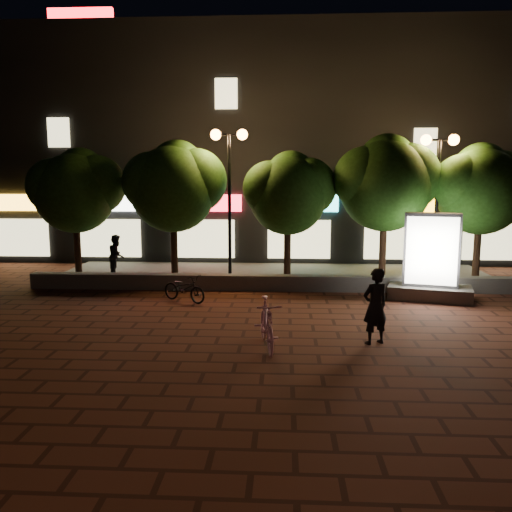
# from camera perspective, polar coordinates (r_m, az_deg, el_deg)

# --- Properties ---
(ground) EXTENTS (80.00, 80.00, 0.00)m
(ground) POSITION_cam_1_polar(r_m,az_deg,el_deg) (13.17, 1.33, -7.48)
(ground) COLOR #53271A
(ground) RESTS_ON ground
(retaining_wall) EXTENTS (16.00, 0.45, 0.50)m
(retaining_wall) POSITION_cam_1_polar(r_m,az_deg,el_deg) (17.00, 1.76, -2.94)
(retaining_wall) COLOR slate
(retaining_wall) RESTS_ON ground
(sidewalk) EXTENTS (16.00, 5.00, 0.08)m
(sidewalk) POSITION_cam_1_polar(r_m,az_deg,el_deg) (19.49, 1.94, -2.08)
(sidewalk) COLOR slate
(sidewalk) RESTS_ON ground
(building_block) EXTENTS (28.00, 8.12, 11.30)m
(building_block) POSITION_cam_1_polar(r_m,az_deg,el_deg) (25.68, 2.30, 11.59)
(building_block) COLOR black
(building_block) RESTS_ON ground
(tree_far_left) EXTENTS (3.36, 2.80, 4.63)m
(tree_far_left) POSITION_cam_1_polar(r_m,az_deg,el_deg) (19.55, -19.06, 7.08)
(tree_far_left) COLOR #331F13
(tree_far_left) RESTS_ON sidewalk
(tree_left) EXTENTS (3.60, 3.00, 4.89)m
(tree_left) POSITION_cam_1_polar(r_m,az_deg,el_deg) (18.52, -8.90, 7.86)
(tree_left) COLOR #331F13
(tree_left) RESTS_ON sidewalk
(tree_mid) EXTENTS (3.24, 2.70, 4.50)m
(tree_mid) POSITION_cam_1_polar(r_m,az_deg,el_deg) (18.12, 3.67, 7.21)
(tree_mid) COLOR #331F13
(tree_mid) RESTS_ON sidewalk
(tree_right) EXTENTS (3.72, 3.10, 5.07)m
(tree_right) POSITION_cam_1_polar(r_m,az_deg,el_deg) (18.45, 14.11, 8.08)
(tree_right) COLOR #331F13
(tree_right) RESTS_ON sidewalk
(tree_far_right) EXTENTS (3.48, 2.90, 4.76)m
(tree_far_right) POSITION_cam_1_polar(r_m,az_deg,el_deg) (19.31, 23.52, 7.06)
(tree_far_right) COLOR #331F13
(tree_far_right) RESTS_ON sidewalk
(street_lamp_left) EXTENTS (1.26, 0.36, 5.18)m
(street_lamp_left) POSITION_cam_1_polar(r_m,az_deg,el_deg) (17.96, -2.95, 9.79)
(street_lamp_left) COLOR black
(street_lamp_left) RESTS_ON sidewalk
(street_lamp_right) EXTENTS (1.26, 0.36, 4.98)m
(street_lamp_right) POSITION_cam_1_polar(r_m,az_deg,el_deg) (18.57, 19.35, 8.87)
(street_lamp_right) COLOR black
(street_lamp_right) RESTS_ON sidewalk
(ad_kiosk) EXTENTS (2.64, 1.79, 2.61)m
(ad_kiosk) POSITION_cam_1_polar(r_m,az_deg,el_deg) (16.49, 18.61, -0.91)
(ad_kiosk) COLOR slate
(ad_kiosk) RESTS_ON ground
(scooter_pink) EXTENTS (0.81, 1.87, 1.09)m
(scooter_pink) POSITION_cam_1_polar(r_m,az_deg,el_deg) (11.22, 1.19, -7.45)
(scooter_pink) COLOR #BC7595
(scooter_pink) RESTS_ON ground
(rider) EXTENTS (0.74, 0.64, 1.70)m
(rider) POSITION_cam_1_polar(r_m,az_deg,el_deg) (11.75, 12.93, -5.39)
(rider) COLOR black
(rider) RESTS_ON ground
(scooter_parked) EXTENTS (1.61, 1.25, 0.81)m
(scooter_parked) POSITION_cam_1_polar(r_m,az_deg,el_deg) (15.56, -7.86, -3.51)
(scooter_parked) COLOR black
(scooter_parked) RESTS_ON ground
(pedestrian) EXTENTS (0.65, 0.80, 1.52)m
(pedestrian) POSITION_cam_1_polar(r_m,az_deg,el_deg) (19.63, -15.01, 0.07)
(pedestrian) COLOR black
(pedestrian) RESTS_ON sidewalk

